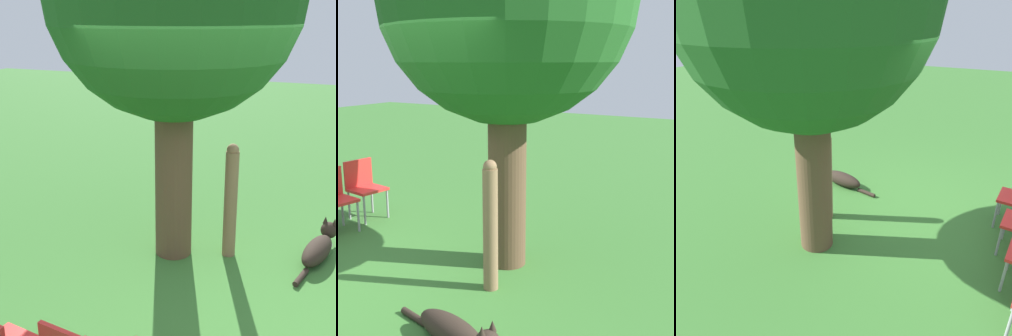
# 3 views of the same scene
# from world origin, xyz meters

# --- Properties ---
(ground_plane) EXTENTS (30.00, 30.00, 0.00)m
(ground_plane) POSITION_xyz_m (0.00, 0.00, 0.00)
(ground_plane) COLOR #38702D
(dog) EXTENTS (1.21, 0.41, 0.35)m
(dog) POSITION_xyz_m (1.17, -0.72, 0.12)
(dog) COLOR #2D231C
(dog) RESTS_ON ground_plane
(fence_post) EXTENTS (0.14, 0.14, 1.29)m
(fence_post) POSITION_xyz_m (0.87, 0.23, 0.65)
(fence_post) COLOR #846647
(fence_post) RESTS_ON ground_plane
(red_chair_3) EXTENTS (0.47, 0.49, 0.82)m
(red_chair_3) POSITION_xyz_m (-1.81, 1.11, 0.48)
(red_chair_3) COLOR red
(red_chair_3) RESTS_ON ground_plane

